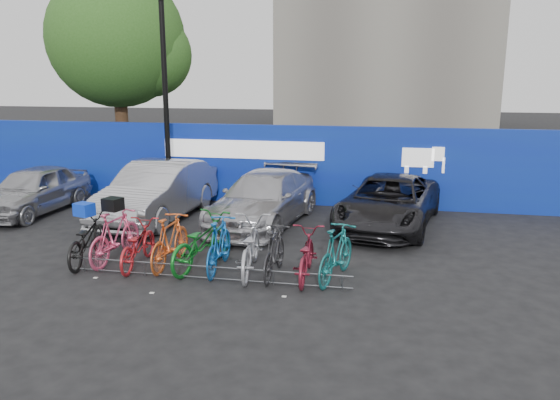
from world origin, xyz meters
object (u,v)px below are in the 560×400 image
(car_2, at_px, (263,199))
(bike_9, at_px, (336,253))
(bike_3, at_px, (170,241))
(bike_7, at_px, (274,252))
(car_3, at_px, (389,202))
(bike_6, at_px, (250,247))
(bike_2, at_px, (137,245))
(bike_0, at_px, (87,239))
(bike_4, at_px, (201,242))
(car_0, at_px, (33,190))
(bike_1, at_px, (115,236))
(tree, at_px, (123,42))
(bike_5, at_px, (219,245))
(bike_rack, at_px, (208,272))
(bike_8, at_px, (305,255))
(car_1, at_px, (158,191))
(lamppost, at_px, (165,95))

(car_2, bearing_deg, bike_9, -49.12)
(bike_3, relative_size, bike_7, 1.08)
(bike_3, height_order, bike_9, bike_3)
(bike_3, bearing_deg, car_3, -135.92)
(bike_9, bearing_deg, car_2, -43.53)
(car_3, xyz_separation_m, bike_3, (-4.42, -3.94, -0.11))
(bike_6, bearing_deg, bike_9, 171.71)
(bike_2, xyz_separation_m, bike_6, (2.37, 0.07, 0.08))
(car_3, height_order, bike_0, car_3)
(bike_4, bearing_deg, car_0, -14.14)
(bike_1, relative_size, bike_6, 0.90)
(tree, xyz_separation_m, bike_0, (3.95, -10.13, -4.56))
(bike_5, bearing_deg, car_3, -132.47)
(bike_6, bearing_deg, bike_3, -7.99)
(bike_7, bearing_deg, bike_rack, 22.33)
(car_3, xyz_separation_m, bike_1, (-5.67, -3.88, -0.09))
(car_0, distance_m, bike_0, 5.14)
(car_3, relative_size, bike_2, 2.66)
(car_2, relative_size, bike_6, 2.26)
(car_2, bearing_deg, bike_6, -72.32)
(tree, distance_m, bike_rack, 13.55)
(bike_rack, xyz_separation_m, car_3, (3.42, 4.56, 0.49))
(bike_rack, xyz_separation_m, bike_2, (-1.67, 0.50, 0.30))
(bike_rack, distance_m, car_0, 7.72)
(bike_3, height_order, bike_4, bike_4)
(bike_3, bearing_deg, tree, -57.75)
(bike_3, relative_size, bike_8, 1.00)
(bike_2, bearing_deg, tree, -66.75)
(bike_rack, bearing_deg, bike_7, 20.51)
(bike_0, xyz_separation_m, bike_1, (0.58, 0.15, 0.05))
(bike_6, distance_m, bike_9, 1.73)
(car_1, bearing_deg, car_3, 7.84)
(tree, height_order, bike_4, tree)
(lamppost, bearing_deg, bike_1, -79.88)
(car_1, distance_m, bike_4, 4.19)
(car_0, height_order, bike_0, car_0)
(tree, distance_m, bike_3, 12.44)
(bike_2, xyz_separation_m, bike_8, (3.51, -0.02, 0.01))
(bike_2, bearing_deg, bike_0, -4.94)
(bike_6, bearing_deg, bike_1, -8.40)
(bike_rack, bearing_deg, lamppost, 118.07)
(bike_6, bearing_deg, bike_5, -6.47)
(bike_9, bearing_deg, car_0, -6.87)
(lamppost, xyz_separation_m, bike_0, (0.37, -5.47, -2.76))
(bike_7, bearing_deg, bike_0, 0.81)
(bike_1, bearing_deg, car_3, -140.16)
(car_1, relative_size, bike_4, 2.29)
(tree, xyz_separation_m, car_0, (0.24, -6.57, -4.40))
(bike_9, bearing_deg, car_1, -19.81)
(bike_3, bearing_deg, car_1, -60.88)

